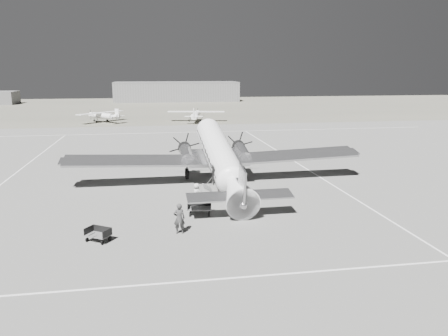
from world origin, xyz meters
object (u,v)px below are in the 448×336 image
at_px(light_plane_left, 103,117).
at_px(ground_crew, 179,218).
at_px(baggage_cart_far, 98,235).
at_px(light_plane_right, 196,116).
at_px(ramp_agent, 199,200).
at_px(passenger, 196,194).
at_px(hangar_main, 176,91).
at_px(baggage_cart_near, 200,208).
at_px(dc3_airliner, 220,158).

relative_size(light_plane_left, ground_crew, 5.61).
distance_m(baggage_cart_far, ground_crew, 5.04).
bearing_deg(light_plane_right, ramp_agent, -84.56).
bearing_deg(light_plane_left, passenger, -124.26).
height_order(ground_crew, passenger, ground_crew).
bearing_deg(light_plane_right, ground_crew, -85.76).
bearing_deg(hangar_main, baggage_cart_far, -95.64).
relative_size(hangar_main, baggage_cart_near, 23.34).
xyz_separation_m(light_plane_left, passenger, (12.87, -58.62, -0.34)).
height_order(baggage_cart_near, baggage_cart_far, baggage_cart_near).
xyz_separation_m(light_plane_left, ramp_agent, (12.89, -60.43, -0.35)).
relative_size(light_plane_right, ramp_agent, 7.27).
xyz_separation_m(hangar_main, ground_crew, (-7.65, -127.32, -2.30)).
bearing_deg(passenger, hangar_main, -25.69).
xyz_separation_m(baggage_cart_near, ground_crew, (-1.69, -3.50, 0.49)).
relative_size(dc3_airliner, ground_crew, 13.97).
distance_m(light_plane_left, baggage_cart_far, 65.65).
xyz_separation_m(light_plane_right, passenger, (-5.93, -56.79, -0.40)).
distance_m(light_plane_right, baggage_cart_near, 59.78).
bearing_deg(baggage_cart_far, passenger, 78.36).
bearing_deg(baggage_cart_near, light_plane_left, 110.25).
bearing_deg(ramp_agent, passenger, -7.32).
bearing_deg(light_plane_left, ramp_agent, -124.60).
height_order(hangar_main, baggage_cart_far, hangar_main).
distance_m(dc3_airliner, ramp_agent, 7.20).
relative_size(light_plane_right, ground_crew, 5.91).
bearing_deg(passenger, ramp_agent, 157.78).
relative_size(baggage_cart_far, passenger, 0.92).
xyz_separation_m(dc3_airliner, baggage_cart_far, (-9.37, -11.38, -2.23)).
bearing_deg(passenger, baggage_cart_far, 112.11).
relative_size(hangar_main, light_plane_right, 3.55).
relative_size(hangar_main, light_plane_left, 3.75).
relative_size(ground_crew, passenger, 1.21).
distance_m(baggage_cart_far, ramp_agent, 8.37).
bearing_deg(baggage_cart_near, baggage_cart_far, -140.27).
relative_size(baggage_cart_near, passenger, 1.09).
relative_size(hangar_main, ramp_agent, 25.83).
bearing_deg(light_plane_left, ground_crew, -126.91).
bearing_deg(ramp_agent, light_plane_right, -13.76).
bearing_deg(passenger, baggage_cart_near, 155.68).
bearing_deg(baggage_cart_far, hangar_main, 117.71).
relative_size(hangar_main, ground_crew, 21.02).
relative_size(dc3_airliner, ramp_agent, 17.16).
distance_m(hangar_main, ramp_agent, 123.12).
distance_m(light_plane_right, passenger, 57.10).
relative_size(hangar_main, baggage_cart_far, 27.55).
relative_size(dc3_airliner, baggage_cart_far, 18.30).
bearing_deg(baggage_cart_near, passenger, 97.04).
relative_size(light_plane_right, baggage_cart_far, 7.75).
relative_size(baggage_cart_far, ground_crew, 0.76).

